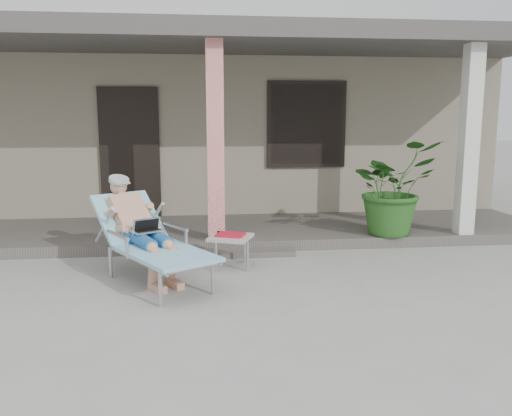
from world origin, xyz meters
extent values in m
plane|color=#9E9E99|center=(0.00, 0.00, 0.00)|extent=(60.00, 60.00, 0.00)
cube|color=gray|center=(0.00, 6.50, 1.50)|extent=(10.00, 5.00, 3.00)
cube|color=#474442|center=(0.00, 6.50, 3.15)|extent=(10.40, 5.40, 0.30)
cube|color=black|center=(-1.30, 3.97, 1.20)|extent=(0.95, 0.06, 2.10)
cube|color=black|center=(1.60, 3.97, 1.65)|extent=(1.20, 0.06, 1.30)
cube|color=black|center=(1.60, 3.96, 1.65)|extent=(1.32, 0.05, 1.42)
cube|color=#605B56|center=(0.00, 3.00, 0.07)|extent=(10.00, 2.00, 0.15)
cube|color=red|center=(0.00, 2.15, 1.45)|extent=(0.22, 0.22, 2.61)
cube|color=silver|center=(3.50, 2.15, 1.45)|extent=(0.22, 0.22, 2.61)
cube|color=#474442|center=(0.00, 3.00, 2.88)|extent=(10.00, 2.30, 0.24)
cube|color=#605B56|center=(0.00, 1.85, 0.04)|extent=(2.00, 0.30, 0.07)
cylinder|color=#B7B7BC|center=(-0.63, 0.05, 0.18)|extent=(0.04, 0.04, 0.36)
cylinder|color=#B7B7BC|center=(-0.12, 0.36, 0.18)|extent=(0.04, 0.04, 0.36)
cylinder|color=#B7B7BC|center=(-1.24, 1.07, 0.18)|extent=(0.04, 0.04, 0.36)
cylinder|color=#B7B7BC|center=(-0.73, 1.37, 0.18)|extent=(0.04, 0.04, 0.36)
cube|color=#B7B7BC|center=(-0.60, 0.58, 0.37)|extent=(1.12, 1.32, 0.03)
cube|color=#99C2ED|center=(-0.60, 0.58, 0.39)|extent=(1.22, 1.40, 0.04)
cube|color=#B7B7BC|center=(-1.04, 1.32, 0.60)|extent=(0.80, 0.79, 0.47)
cube|color=#99C2ED|center=(-1.04, 1.32, 0.63)|extent=(0.92, 0.90, 0.54)
cylinder|color=#ADADB0|center=(-1.19, 1.56, 1.06)|extent=(0.32, 0.32, 0.12)
cube|color=silver|center=(-0.82, 0.94, 0.56)|extent=(0.39, 0.36, 0.23)
cube|color=#B9B8B3|center=(0.13, 1.33, 0.37)|extent=(0.60, 0.60, 0.04)
cylinder|color=#B7B7BC|center=(-0.05, 1.15, 0.18)|extent=(0.03, 0.03, 0.35)
cylinder|color=#B7B7BC|center=(0.32, 1.15, 0.18)|extent=(0.03, 0.03, 0.35)
cylinder|color=#B7B7BC|center=(-0.05, 1.52, 0.18)|extent=(0.03, 0.03, 0.35)
cylinder|color=#B7B7BC|center=(0.32, 1.52, 0.18)|extent=(0.03, 0.03, 0.35)
cube|color=red|center=(0.13, 1.33, 0.40)|extent=(0.39, 0.34, 0.03)
cube|color=black|center=(0.13, 1.45, 0.40)|extent=(0.31, 0.14, 0.03)
imported|color=#26591E|center=(2.47, 2.25, 0.81)|extent=(1.46, 1.36, 1.33)
camera|label=1|loc=(-0.31, -4.97, 1.83)|focal=38.00mm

